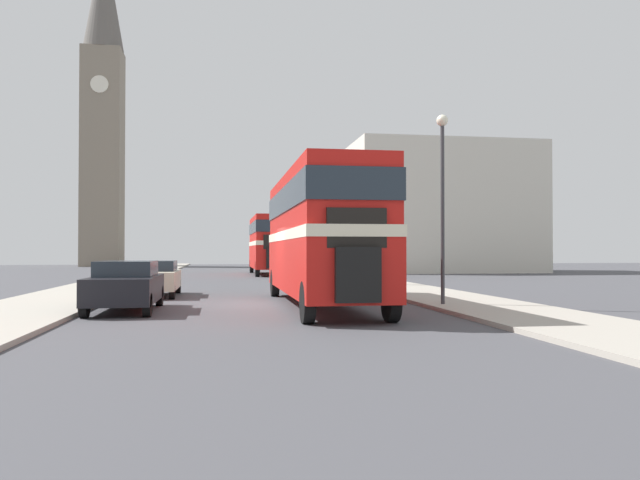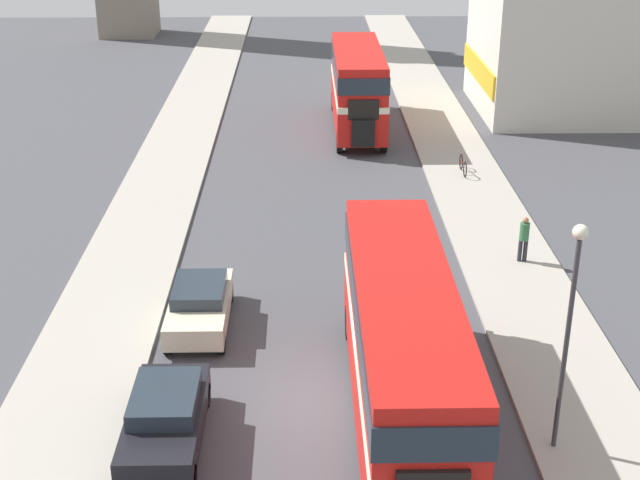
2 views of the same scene
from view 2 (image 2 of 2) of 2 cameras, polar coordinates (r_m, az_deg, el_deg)
name	(u,v)px [view 2 (image 2 of 2)]	position (r m, az deg, el deg)	size (l,w,h in m)	color
ground_plane	(325,402)	(24.11, 0.31, -10.32)	(120.00, 120.00, 0.00)	#47474C
sidewalk_right	(577,397)	(25.14, 16.10, -9.65)	(3.50, 120.00, 0.12)	#A8A093
sidewalk_left	(70,403)	(24.86, -15.69, -10.00)	(3.50, 120.00, 0.12)	#A8A093
double_decker_bus	(403,342)	(22.01, 5.34, -6.50)	(2.39, 11.05, 4.13)	red
bus_distant	(358,82)	(46.67, 2.43, 10.04)	(2.46, 9.72, 4.22)	red
car_parked_near	(165,418)	(22.50, -9.86, -11.16)	(1.80, 4.27, 1.46)	black
car_parked_mid	(200,305)	(27.57, -7.71, -4.12)	(1.76, 4.15, 1.37)	beige
pedestrian_walking	(524,236)	(32.03, 12.92, 0.23)	(0.34, 0.34, 1.67)	#282833
bicycle_on_pavement	(463,165)	(40.70, 9.14, 4.74)	(0.05, 1.76, 0.78)	black
street_lamp	(571,307)	(21.11, 15.77, -4.12)	(0.36, 0.36, 5.86)	#38383D
shop_building_block	(620,16)	(52.50, 18.68, 13.43)	(15.09, 9.16, 10.46)	beige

